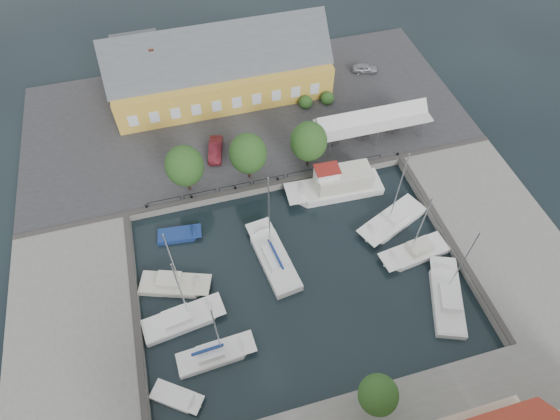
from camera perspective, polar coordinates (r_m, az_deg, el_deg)
The scene contains 20 objects.
ground at distance 48.79m, azimuth 1.89°, elevation -6.47°, with size 140.00×140.00×0.00m, color black.
north_quay at distance 62.95m, azimuth -4.22°, elevation 11.35°, with size 56.00×26.00×1.00m, color #2D2D30.
west_quay at distance 48.67m, azimuth -23.76°, elevation -13.53°, with size 12.00×24.00×1.00m, color slate.
east_quay at distance 55.63m, azimuth 24.82°, elevation -2.13°, with size 12.00×24.00×1.00m, color slate.
quay_edge_fittings at distance 50.42m, azimuth 0.40°, elevation -1.38°, with size 56.00×24.72×0.40m.
warehouse at distance 64.40m, azimuth -7.88°, elevation 16.53°, with size 28.56×14.00×9.55m.
tent_canopy at distance 58.42m, azimuth 11.27°, elevation 10.65°, with size 14.00×4.00×2.83m.
quay_trees at distance 51.79m, azimuth -3.94°, elevation 6.90°, with size 18.20×4.20×6.30m.
car_silver at distance 70.07m, azimuth 10.32°, elevation 16.64°, with size 1.43×3.56×1.21m, color #A4A7AB.
car_red at distance 57.07m, azimuth -7.86°, elevation 7.31°, with size 1.53×4.39×1.45m, color maroon.
center_sailboat at distance 48.58m, azimuth -0.76°, elevation -6.01°, with size 3.92×9.52×12.69m.
trawler at distance 54.04m, azimuth 7.05°, elevation 3.00°, with size 11.45×3.83×5.00m.
east_boat_a at distance 52.94m, azimuth 13.59°, elevation -1.27°, with size 8.76×5.86×11.92m.
east_boat_b at distance 51.10m, azimuth 16.15°, elevation -5.04°, with size 7.75×3.40×10.39m.
east_boat_c at distance 49.26m, azimuth 19.63°, elevation -10.18°, with size 5.58×8.91×11.00m.
west_boat_b at distance 48.37m, azimuth -12.83°, elevation -8.92°, with size 7.41×4.58×9.87m.
west_boat_c at distance 46.47m, azimuth -11.87°, elevation -13.02°, with size 8.06×3.49×10.66m.
west_boat_d at distance 44.64m, azimuth -8.00°, elevation -17.13°, with size 7.34×2.61×9.83m.
launch_sw at distance 44.20m, azimuth -12.52°, elevation -21.43°, with size 4.69×3.99×0.98m.
launch_nw at distance 51.69m, azimuth -12.22°, elevation -3.05°, with size 4.91×2.37×0.88m.
Camera 1 is at (-8.25, -23.79, 41.79)m, focal length 30.00 mm.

